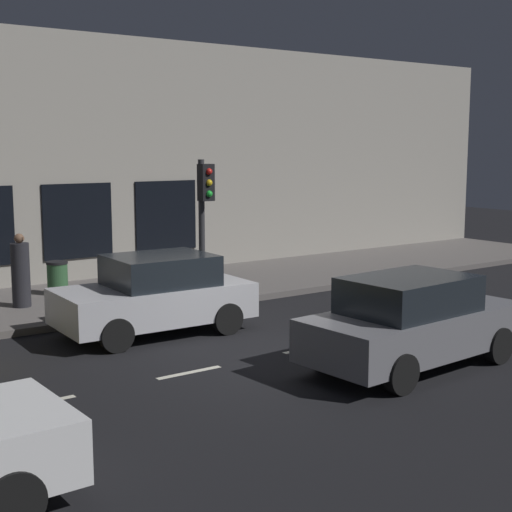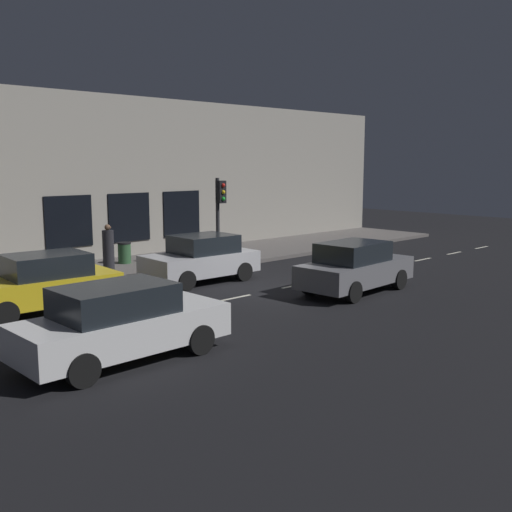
# 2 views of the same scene
# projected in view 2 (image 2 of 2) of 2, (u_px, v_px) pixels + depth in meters

# --- Properties ---
(ground_plane) EXTENTS (60.00, 60.00, 0.00)m
(ground_plane) POSITION_uv_depth(u_px,v_px,m) (273.00, 290.00, 18.88)
(ground_plane) COLOR black
(sidewalk) EXTENTS (4.50, 32.00, 0.15)m
(sidewalk) POSITION_uv_depth(u_px,v_px,m) (161.00, 264.00, 23.37)
(sidewalk) COLOR #5B5654
(sidewalk) RESTS_ON ground
(building_facade) EXTENTS (0.65, 32.00, 6.69)m
(building_facade) POSITION_uv_depth(u_px,v_px,m) (124.00, 179.00, 24.69)
(building_facade) COLOR gray
(building_facade) RESTS_ON ground
(lane_centre_line) EXTENTS (0.12, 27.20, 0.01)m
(lane_centre_line) POSITION_uv_depth(u_px,v_px,m) (295.00, 286.00, 19.56)
(lane_centre_line) COLOR beige
(lane_centre_line) RESTS_ON ground
(traffic_light) EXTENTS (0.49, 0.32, 3.28)m
(traffic_light) POSITION_uv_depth(u_px,v_px,m) (220.00, 206.00, 22.45)
(traffic_light) COLOR #2D2D30
(traffic_light) RESTS_ON sidewalk
(parked_car_0) EXTENTS (2.06, 3.88, 1.58)m
(parked_car_0) POSITION_uv_depth(u_px,v_px,m) (201.00, 258.00, 20.16)
(parked_car_0) COLOR #B7B7BC
(parked_car_0) RESTS_ON ground
(parked_car_1) EXTENTS (2.04, 4.05, 1.58)m
(parked_car_1) POSITION_uv_depth(u_px,v_px,m) (43.00, 283.00, 16.00)
(parked_car_1) COLOR gold
(parked_car_1) RESTS_ON ground
(parked_car_2) EXTENTS (2.00, 4.25, 1.58)m
(parked_car_2) POSITION_uv_depth(u_px,v_px,m) (355.00, 267.00, 18.48)
(parked_car_2) COLOR slate
(parked_car_2) RESTS_ON ground
(parked_car_3) EXTENTS (1.89, 4.37, 1.58)m
(parked_car_3) POSITION_uv_depth(u_px,v_px,m) (121.00, 323.00, 12.06)
(parked_car_3) COLOR silver
(parked_car_3) RESTS_ON ground
(pedestrian_0) EXTENTS (0.57, 0.57, 1.66)m
(pedestrian_0) POSITION_uv_depth(u_px,v_px,m) (108.00, 249.00, 21.50)
(pedestrian_0) COLOR #232328
(pedestrian_0) RESTS_ON sidewalk
(trash_bin) EXTENTS (0.52, 0.52, 0.81)m
(trash_bin) POSITION_uv_depth(u_px,v_px,m) (124.00, 253.00, 22.98)
(trash_bin) COLOR #2D5633
(trash_bin) RESTS_ON sidewalk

